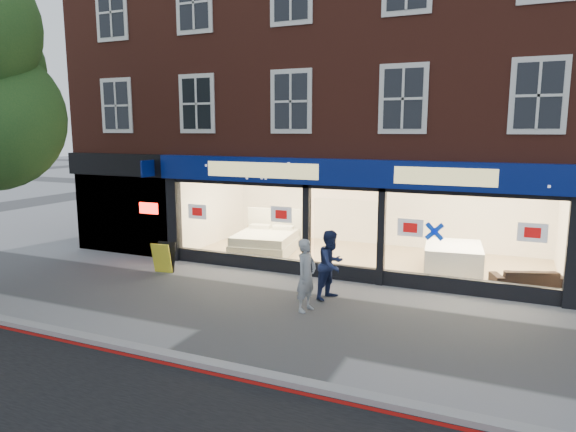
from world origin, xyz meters
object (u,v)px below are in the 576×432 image
Objects in this scene: display_bed at (266,241)px; mattress_stack at (453,258)px; sofa at (527,279)px; pedestrian_blue at (331,265)px; a_board at (164,257)px; pedestrian_grey at (306,275)px.

display_bed reaches higher than mattress_stack.
sofa is 5.04m from pedestrian_blue.
pedestrian_blue is (-2.48, -3.33, 0.36)m from mattress_stack.
sofa is (7.77, -0.89, -0.11)m from display_bed.
pedestrian_blue is at bearing 9.16° from sofa.
a_board is 5.07m from pedestrian_grey.
a_board is (-7.61, -3.09, -0.04)m from mattress_stack.
sofa is at bearing -40.55° from pedestrian_grey.
pedestrian_blue reaches higher than mattress_stack.
pedestrian_blue is at bearing -8.95° from a_board.
pedestrian_grey is (-4.61, -3.49, 0.48)m from sofa.
pedestrian_blue is at bearing -0.29° from pedestrian_grey.
pedestrian_grey is at bearing -174.99° from pedestrian_blue.
display_bed reaches higher than sofa.
a_board reaches higher than mattress_stack.
display_bed is 3.56m from a_board.
a_board is (-1.74, -3.10, -0.02)m from display_bed.
a_board is 5.15m from pedestrian_blue.
a_board reaches higher than sofa.
mattress_stack is 8.22m from a_board.
display_bed is 5.41m from pedestrian_grey.
display_bed is 1.49× the size of pedestrian_blue.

